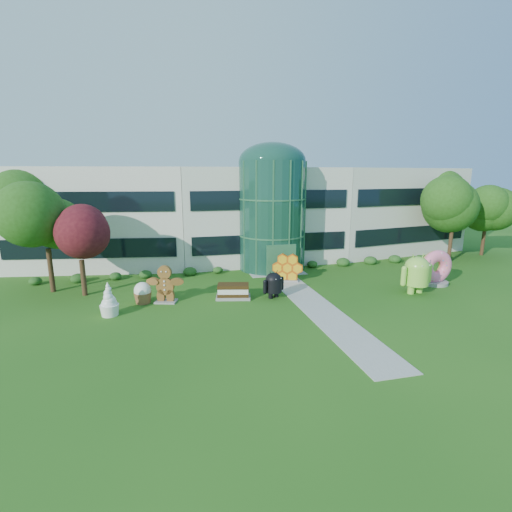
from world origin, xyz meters
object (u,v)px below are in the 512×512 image
object	(u,v)px
android_black	(274,283)
gingerbread	(165,284)
android_green	(417,272)
donut	(435,267)

from	to	relation	value
android_black	gingerbread	size ratio (longest dim) A/B	0.76
android_green	gingerbread	size ratio (longest dim) A/B	1.14
android_green	gingerbread	world-z (taller)	android_green
android_black	android_green	bearing A→B (deg)	-31.13
android_green	android_black	bearing A→B (deg)	164.87
android_green	donut	bearing A→B (deg)	22.44
android_green	android_black	xyz separation A→B (m)	(-10.56, 1.51, -0.55)
android_black	gingerbread	xyz separation A→B (m)	(-7.51, 0.85, 0.24)
android_green	android_black	size ratio (longest dim) A/B	1.50
android_black	donut	xyz separation A→B (m)	(13.52, 0.17, 0.34)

